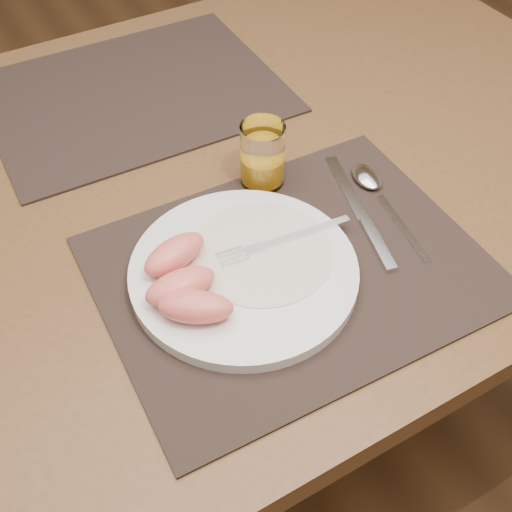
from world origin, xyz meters
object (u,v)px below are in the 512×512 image
object	(u,v)px
spoon	(372,183)
juice_glass	(263,158)
fork	(274,243)
placemat_far	(134,93)
knife	(364,219)
plate	(244,272)
placemat_near	(291,269)
table	(199,215)

from	to	relation	value
spoon	juice_glass	xyz separation A→B (m)	(-0.12, 0.08, 0.03)
fork	spoon	distance (m)	0.18
placemat_far	knife	xyz separation A→B (m)	(0.14, -0.42, 0.00)
plate	spoon	xyz separation A→B (m)	(0.23, 0.05, -0.00)
placemat_far	plate	distance (m)	0.42
placemat_near	knife	size ratio (longest dim) A/B	2.08
table	fork	size ratio (longest dim) A/B	7.99
fork	juice_glass	distance (m)	0.14
placemat_far	fork	size ratio (longest dim) A/B	2.57
placemat_near	table	bearing A→B (deg)	95.33
placemat_far	knife	size ratio (longest dim) A/B	2.08
placemat_far	fork	world-z (taller)	fork
placemat_far	table	bearing A→B (deg)	-89.83
knife	placemat_far	bearing A→B (deg)	109.04
table	fork	xyz separation A→B (m)	(0.01, -0.19, 0.11)
knife	spoon	distance (m)	0.07
placemat_far	juice_glass	xyz separation A→B (m)	(0.07, -0.29, 0.04)
placemat_far	spoon	xyz separation A→B (m)	(0.19, -0.37, 0.01)
spoon	knife	bearing A→B (deg)	-134.73
fork	spoon	xyz separation A→B (m)	(0.18, 0.04, -0.01)
placemat_far	knife	distance (m)	0.44
table	spoon	world-z (taller)	spoon
plate	knife	xyz separation A→B (m)	(0.18, 0.00, -0.01)
fork	placemat_near	bearing A→B (deg)	-77.11
table	spoon	bearing A→B (deg)	-37.97
table	knife	world-z (taller)	knife
placemat_near	placemat_far	size ratio (longest dim) A/B	1.00
plate	juice_glass	xyz separation A→B (m)	(0.11, 0.14, 0.03)
table	juice_glass	size ratio (longest dim) A/B	15.61
placemat_far	plate	world-z (taller)	plate
knife	spoon	xyz separation A→B (m)	(0.05, 0.05, 0.00)
fork	plate	bearing A→B (deg)	-164.12
plate	fork	size ratio (longest dim) A/B	1.54
table	placemat_far	world-z (taller)	placemat_far
plate	knife	distance (m)	0.18
table	juice_glass	xyz separation A→B (m)	(0.07, -0.07, 0.13)
juice_glass	spoon	bearing A→B (deg)	-34.52
table	juice_glass	bearing A→B (deg)	-43.30
table	fork	distance (m)	0.22
plate	spoon	distance (m)	0.23
placemat_far	fork	bearing A→B (deg)	-88.02
fork	juice_glass	world-z (taller)	juice_glass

